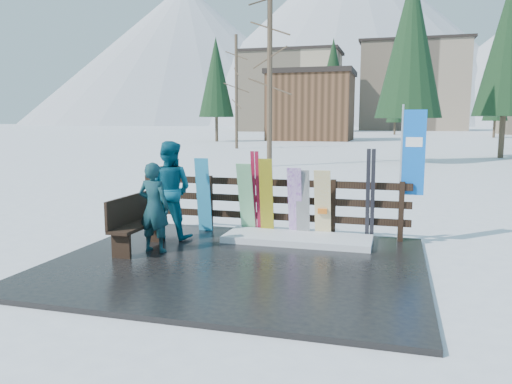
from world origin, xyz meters
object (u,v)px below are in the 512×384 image
(person_front, at_px, (154,207))
(bench, at_px, (135,221))
(snowboard_1, at_px, (246,199))
(rental_flag, at_px, (411,158))
(snowboard_2, at_px, (266,197))
(snowboard_3, at_px, (295,202))
(person_back, at_px, (169,190))
(snowboard_0, at_px, (203,195))
(snowboard_4, at_px, (303,204))
(snowboard_5, at_px, (323,204))

(person_front, bearing_deg, bench, -2.45)
(snowboard_1, relative_size, person_front, 0.95)
(snowboard_1, xyz_separation_m, rental_flag, (3.16, 0.27, 0.88))
(snowboard_2, height_order, snowboard_3, snowboard_2)
(snowboard_3, bearing_deg, snowboard_2, -180.00)
(snowboard_1, height_order, person_back, person_back)
(bench, xyz_separation_m, snowboard_1, (1.56, 1.72, 0.21))
(snowboard_0, distance_m, snowboard_4, 2.09)
(snowboard_3, height_order, snowboard_4, snowboard_3)
(snowboard_4, xyz_separation_m, person_back, (-2.51, -0.73, 0.28))
(rental_flag, bearing_deg, snowboard_0, -176.22)
(snowboard_3, relative_size, snowboard_5, 1.02)
(bench, relative_size, snowboard_4, 1.10)
(snowboard_2, distance_m, person_back, 1.92)
(bench, relative_size, rental_flag, 0.58)
(snowboard_2, height_order, person_front, person_front)
(snowboard_4, relative_size, rental_flag, 0.52)
(snowboard_2, bearing_deg, snowboard_3, 0.00)
(snowboard_0, bearing_deg, person_front, -97.29)
(snowboard_0, height_order, person_front, person_front)
(snowboard_0, xyz_separation_m, snowboard_4, (2.09, -0.00, -0.10))
(bench, bearing_deg, rental_flag, 22.84)
(bench, relative_size, person_front, 0.95)
(snowboard_1, bearing_deg, rental_flag, 4.89)
(snowboard_2, height_order, snowboard_4, snowboard_2)
(rental_flag, bearing_deg, snowboard_4, -172.29)
(snowboard_0, xyz_separation_m, snowboard_1, (0.93, 0.00, -0.04))
(bench, bearing_deg, person_front, -6.47)
(snowboard_0, distance_m, person_front, 1.78)
(person_back, bearing_deg, snowboard_0, -118.48)
(snowboard_3, relative_size, person_front, 0.90)
(bench, height_order, snowboard_3, snowboard_3)
(snowboard_1, bearing_deg, person_front, -123.16)
(snowboard_0, xyz_separation_m, rental_flag, (4.09, 0.27, 0.83))
(snowboard_2, bearing_deg, snowboard_0, 180.00)
(snowboard_3, relative_size, person_back, 0.75)
(snowboard_3, relative_size, snowboard_4, 1.05)
(bench, height_order, snowboard_4, snowboard_4)
(bench, distance_m, snowboard_1, 2.33)
(bench, bearing_deg, snowboard_2, 40.83)
(snowboard_4, bearing_deg, bench, -147.80)
(snowboard_0, xyz_separation_m, snowboard_3, (1.93, 0.00, -0.07))
(snowboard_5, xyz_separation_m, person_back, (-2.90, -0.73, 0.27))
(snowboard_4, bearing_deg, snowboard_1, 180.00)
(snowboard_1, xyz_separation_m, person_back, (-1.35, -0.73, 0.23))
(bench, xyz_separation_m, person_front, (0.41, -0.05, 0.28))
(person_front, bearing_deg, snowboard_1, -119.14)
(bench, xyz_separation_m, rental_flag, (4.72, 1.99, 1.09))
(snowboard_4, relative_size, person_back, 0.71)
(snowboard_3, bearing_deg, snowboard_4, -0.00)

